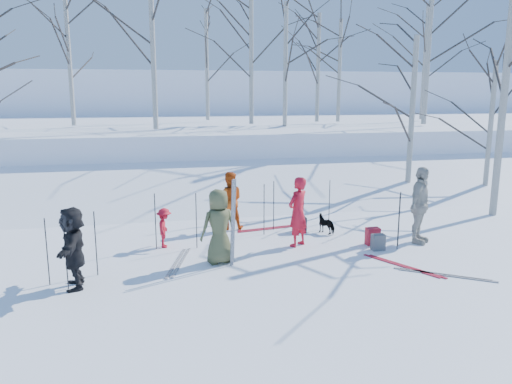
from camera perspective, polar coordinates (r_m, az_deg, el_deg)
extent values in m
plane|color=white|center=(10.95, 1.64, -8.22)|extent=(120.00, 120.00, 0.00)
cube|color=white|center=(17.55, -3.71, -0.18)|extent=(70.00, 9.49, 4.12)
cube|color=white|center=(27.26, -6.78, 5.74)|extent=(70.00, 18.00, 2.20)
cube|color=white|center=(48.11, -9.14, 9.32)|extent=(90.00, 30.00, 6.00)
imported|color=#4C5030|center=(10.81, -4.27, -3.95)|extent=(0.91, 0.72, 1.64)
imported|color=red|center=(12.00, 4.80, -2.27)|extent=(0.74, 0.69, 1.69)
imported|color=#C0460E|center=(13.49, -3.08, -0.98)|extent=(0.83, 0.69, 1.57)
imported|color=red|center=(12.14, -10.43, -4.05)|extent=(0.42, 0.65, 0.96)
imported|color=beige|center=(12.82, 18.22, -1.46)|extent=(1.13, 1.10, 1.90)
imported|color=black|center=(10.08, -20.17, -5.98)|extent=(0.57, 1.49, 1.58)
imported|color=black|center=(13.33, 8.08, -3.61)|extent=(0.55, 0.63, 0.49)
cube|color=silver|center=(10.53, -2.69, -3.62)|extent=(0.11, 0.17, 1.90)
cube|color=silver|center=(10.65, -2.60, -3.45)|extent=(0.11, 0.23, 1.89)
cylinder|color=black|center=(10.61, -17.85, -5.64)|extent=(0.02, 0.02, 1.34)
cylinder|color=black|center=(13.68, 8.37, -1.40)|extent=(0.02, 0.02, 1.34)
cylinder|color=black|center=(10.06, -20.91, -6.77)|extent=(0.02, 0.02, 1.34)
cylinder|color=black|center=(12.45, 16.05, -3.01)|extent=(0.02, 0.02, 1.34)
cylinder|color=black|center=(12.03, -11.42, -3.29)|extent=(0.02, 0.02, 1.34)
cylinder|color=black|center=(13.40, 2.03, -1.56)|extent=(0.02, 0.02, 1.34)
cylinder|color=black|center=(12.93, 0.93, -2.03)|extent=(0.02, 0.02, 1.34)
cylinder|color=black|center=(12.23, 15.99, -3.28)|extent=(0.02, 0.02, 1.34)
cylinder|color=black|center=(10.39, -22.77, -6.34)|extent=(0.02, 0.02, 1.34)
cylinder|color=black|center=(11.91, -6.83, -3.29)|extent=(0.02, 0.02, 1.34)
cube|color=#AC1A29|center=(12.54, 13.19, -4.94)|extent=(0.32, 0.22, 0.42)
cube|color=#4F5256|center=(12.16, 13.78, -5.60)|extent=(0.30, 0.20, 0.38)
cube|color=black|center=(13.36, 4.98, -3.72)|extent=(0.34, 0.24, 0.40)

